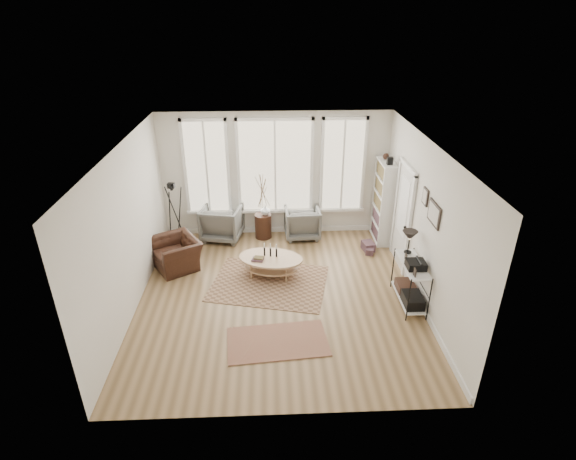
{
  "coord_description": "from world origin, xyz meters",
  "views": [
    {
      "loc": [
        -0.14,
        -7.04,
        4.94
      ],
      "look_at": [
        0.2,
        0.6,
        1.1
      ],
      "focal_mm": 28.0,
      "sensor_mm": 36.0,
      "label": 1
    }
  ],
  "objects_px": {
    "low_shelf": "(411,279)",
    "coffee_table": "(270,261)",
    "side_table": "(263,207)",
    "armchair_right": "(302,222)",
    "armchair_left": "(222,222)",
    "accent_chair": "(176,253)",
    "bookcase": "(383,202)"
  },
  "relations": [
    {
      "from": "side_table",
      "to": "coffee_table",
      "type": "bearing_deg",
      "value": -84.84
    },
    {
      "from": "coffee_table",
      "to": "accent_chair",
      "type": "distance_m",
      "value": 2.0
    },
    {
      "from": "bookcase",
      "to": "low_shelf",
      "type": "relative_size",
      "value": 1.58
    },
    {
      "from": "bookcase",
      "to": "coffee_table",
      "type": "bearing_deg",
      "value": -150.53
    },
    {
      "from": "armchair_right",
      "to": "low_shelf",
      "type": "bearing_deg",
      "value": 119.78
    },
    {
      "from": "accent_chair",
      "to": "coffee_table",
      "type": "bearing_deg",
      "value": 45.44
    },
    {
      "from": "bookcase",
      "to": "armchair_left",
      "type": "distance_m",
      "value": 3.74
    },
    {
      "from": "armchair_right",
      "to": "bookcase",
      "type": "bearing_deg",
      "value": 169.96
    },
    {
      "from": "armchair_right",
      "to": "accent_chair",
      "type": "height_order",
      "value": "armchair_right"
    },
    {
      "from": "armchair_left",
      "to": "accent_chair",
      "type": "relative_size",
      "value": 0.93
    },
    {
      "from": "bookcase",
      "to": "armchair_right",
      "type": "distance_m",
      "value": 1.93
    },
    {
      "from": "armchair_right",
      "to": "side_table",
      "type": "xyz_separation_m",
      "value": [
        -0.91,
        0.0,
        0.41
      ]
    },
    {
      "from": "accent_chair",
      "to": "bookcase",
      "type": "bearing_deg",
      "value": 70.59
    },
    {
      "from": "low_shelf",
      "to": "coffee_table",
      "type": "height_order",
      "value": "low_shelf"
    },
    {
      "from": "accent_chair",
      "to": "armchair_left",
      "type": "bearing_deg",
      "value": 113.79
    },
    {
      "from": "coffee_table",
      "to": "armchair_left",
      "type": "relative_size",
      "value": 1.6
    },
    {
      "from": "bookcase",
      "to": "side_table",
      "type": "height_order",
      "value": "bookcase"
    },
    {
      "from": "armchair_right",
      "to": "accent_chair",
      "type": "bearing_deg",
      "value": 21.93
    },
    {
      "from": "armchair_left",
      "to": "armchair_right",
      "type": "bearing_deg",
      "value": -168.49
    },
    {
      "from": "coffee_table",
      "to": "armchair_left",
      "type": "height_order",
      "value": "armchair_left"
    },
    {
      "from": "coffee_table",
      "to": "armchair_left",
      "type": "bearing_deg",
      "value": 123.18
    },
    {
      "from": "coffee_table",
      "to": "armchair_right",
      "type": "distance_m",
      "value": 1.85
    },
    {
      "from": "coffee_table",
      "to": "armchair_right",
      "type": "xyz_separation_m",
      "value": [
        0.76,
        1.69,
        0.05
      ]
    },
    {
      "from": "bookcase",
      "to": "armchair_left",
      "type": "bearing_deg",
      "value": 176.51
    },
    {
      "from": "coffee_table",
      "to": "side_table",
      "type": "height_order",
      "value": "side_table"
    },
    {
      "from": "armchair_left",
      "to": "armchair_right",
      "type": "distance_m",
      "value": 1.87
    },
    {
      "from": "low_shelf",
      "to": "accent_chair",
      "type": "distance_m",
      "value": 4.73
    },
    {
      "from": "low_shelf",
      "to": "armchair_right",
      "type": "distance_m",
      "value": 3.27
    },
    {
      "from": "accent_chair",
      "to": "side_table",
      "type": "bearing_deg",
      "value": 92.76
    },
    {
      "from": "low_shelf",
      "to": "armchair_right",
      "type": "height_order",
      "value": "low_shelf"
    },
    {
      "from": "low_shelf",
      "to": "coffee_table",
      "type": "distance_m",
      "value": 2.75
    },
    {
      "from": "side_table",
      "to": "accent_chair",
      "type": "relative_size",
      "value": 1.69
    }
  ]
}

